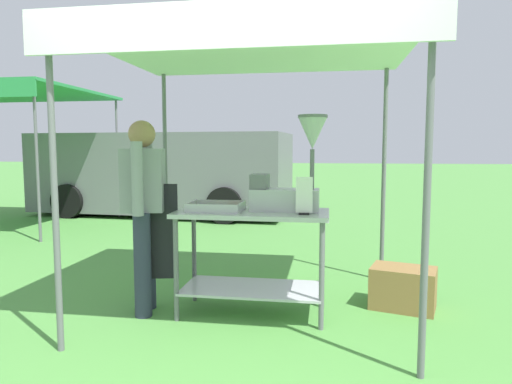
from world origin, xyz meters
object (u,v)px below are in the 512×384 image
(donut_cart, at_px, (252,241))
(supply_crate, at_px, (403,288))
(vendor, at_px, (144,206))
(donut_fryer, at_px, (292,177))
(menu_sign, at_px, (304,198))
(van_grey, at_px, (164,173))
(stall_canopy, at_px, (254,54))
(donut_tray, at_px, (216,208))

(donut_cart, bearing_deg, supply_crate, 14.92)
(vendor, distance_m, supply_crate, 2.32)
(donut_fryer, relative_size, menu_sign, 2.66)
(van_grey, bearing_deg, vendor, -70.98)
(vendor, bearing_deg, menu_sign, -1.83)
(stall_canopy, height_order, van_grey, stall_canopy)
(stall_canopy, height_order, menu_sign, stall_canopy)
(donut_fryer, relative_size, van_grey, 0.15)
(donut_cart, distance_m, van_grey, 6.17)
(stall_canopy, height_order, donut_tray, stall_canopy)
(stall_canopy, bearing_deg, donut_cart, -90.00)
(donut_tray, height_order, van_grey, van_grey)
(donut_cart, xyz_separation_m, van_grey, (-2.82, 5.49, 0.26))
(donut_cart, bearing_deg, stall_canopy, 90.00)
(donut_cart, xyz_separation_m, donut_tray, (-0.29, -0.04, 0.27))
(donut_cart, bearing_deg, vendor, -173.77)
(supply_crate, bearing_deg, stall_canopy, -169.31)
(van_grey, bearing_deg, donut_cart, -62.82)
(supply_crate, bearing_deg, donut_fryer, -164.35)
(donut_tray, relative_size, vendor, 0.27)
(donut_fryer, xyz_separation_m, van_grey, (-3.13, 5.41, -0.27))
(stall_canopy, distance_m, menu_sign, 1.26)
(menu_sign, distance_m, van_grey, 6.50)
(menu_sign, distance_m, supply_crate, 1.26)
(donut_tray, bearing_deg, vendor, -174.48)
(stall_canopy, bearing_deg, van_grey, 117.60)
(donut_fryer, bearing_deg, donut_tray, -169.71)
(donut_cart, height_order, donut_fryer, donut_fryer)
(donut_cart, xyz_separation_m, supply_crate, (1.27, 0.34, -0.44))
(stall_canopy, xyz_separation_m, menu_sign, (0.43, -0.24, -1.15))
(donut_cart, height_order, vendor, vendor)
(donut_fryer, height_order, van_grey, van_grey)
(menu_sign, relative_size, vendor, 0.18)
(donut_cart, xyz_separation_m, donut_fryer, (0.32, 0.07, 0.52))
(supply_crate, relative_size, van_grey, 0.11)
(donut_fryer, relative_size, vendor, 0.49)
(stall_canopy, relative_size, menu_sign, 8.73)
(stall_canopy, xyz_separation_m, supply_crate, (1.27, 0.24, -1.97))
(stall_canopy, bearing_deg, vendor, -167.62)
(donut_tray, height_order, supply_crate, donut_tray)
(donut_tray, bearing_deg, stall_canopy, 25.16)
(supply_crate, distance_m, van_grey, 6.61)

